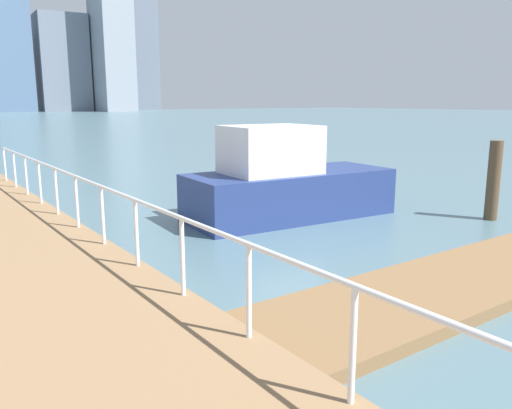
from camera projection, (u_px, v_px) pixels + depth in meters
The scene contains 7 objects.
ground_plane at pixel (171, 210), 14.14m from camera, with size 300.00×300.00×0.00m, color slate.
floating_dock at pixel (485, 273), 8.66m from camera, with size 10.60×2.00×0.18m, color olive.
boardwalk_railing at pixel (295, 285), 4.87m from camera, with size 0.06×29.14×1.08m.
dock_piling_0 at pixel (493, 181), 12.78m from camera, with size 0.32×0.32×1.98m, color brown.
moored_boat_1 at pixel (285, 184), 13.02m from camera, with size 5.46×2.48×2.34m.
skyline_tower_4 at pixel (61, 64), 141.77m from camera, with size 12.69×13.74×25.59m, color slate.
skyline_tower_5 at pixel (110, 4), 135.88m from camera, with size 8.36×13.12×55.47m, color #8C939E.
Camera 1 is at (-6.13, 7.39, 2.94)m, focal length 36.22 mm.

